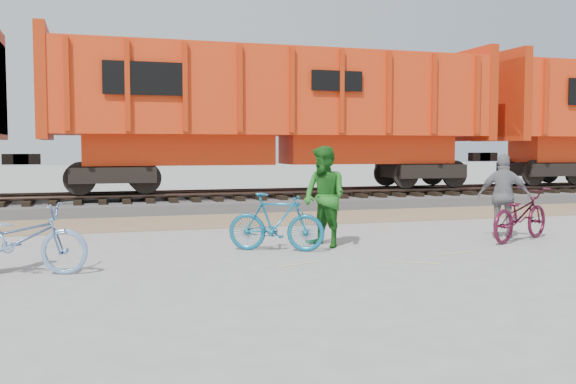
% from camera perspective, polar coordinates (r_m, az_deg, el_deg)
% --- Properties ---
extents(ground, '(120.00, 120.00, 0.00)m').
position_cam_1_polar(ground, '(11.42, 4.61, -5.46)').
color(ground, '#9E9E99').
rests_on(ground, ground).
extents(gravel_strip, '(120.00, 3.00, 0.02)m').
position_cam_1_polar(gravel_strip, '(16.61, -2.42, -2.45)').
color(gravel_strip, '#9E8262').
rests_on(gravel_strip, ground).
extents(ballast_bed, '(120.00, 4.00, 0.30)m').
position_cam_1_polar(ballast_bed, '(19.98, -4.96, -0.97)').
color(ballast_bed, slate).
rests_on(ballast_bed, ground).
extents(track, '(120.00, 2.60, 0.24)m').
position_cam_1_polar(track, '(19.96, -4.97, -0.04)').
color(track, black).
rests_on(track, ballast_bed).
extents(hopper_car_center, '(14.00, 3.13, 4.65)m').
position_cam_1_polar(hopper_car_center, '(20.29, -0.98, 7.20)').
color(hopper_car_center, black).
rests_on(hopper_car_center, track).
extents(bicycle_blue, '(2.11, 1.12, 1.06)m').
position_cam_1_polar(bicycle_blue, '(10.22, -22.87, -3.89)').
color(bicycle_blue, '#759BD1').
rests_on(bicycle_blue, ground).
extents(bicycle_teal, '(1.79, 1.23, 1.05)m').
position_cam_1_polar(bicycle_teal, '(11.57, -1.05, -2.69)').
color(bicycle_teal, '#116387').
rests_on(bicycle_teal, ground).
extents(bicycle_maroon, '(2.13, 1.51, 1.06)m').
position_cam_1_polar(bicycle_maroon, '(13.64, 19.93, -1.89)').
color(bicycle_maroon, '#4B1025').
rests_on(bicycle_maroon, ground).
extents(person_man, '(1.02, 1.13, 1.90)m').
position_cam_1_polar(person_man, '(12.03, 3.27, -0.42)').
color(person_man, '#1D661B').
rests_on(person_man, ground).
extents(person_woman, '(1.08, 0.94, 1.74)m').
position_cam_1_polar(person_woman, '(13.88, 18.64, -0.36)').
color(person_woman, slate).
rests_on(person_woman, ground).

